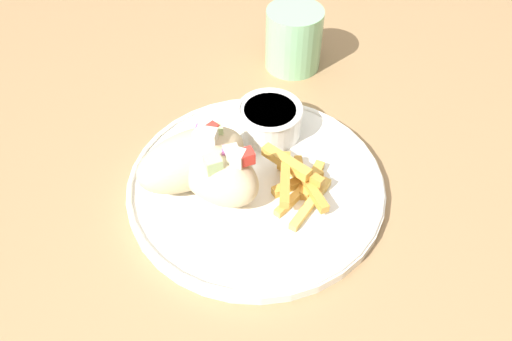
{
  "coord_description": "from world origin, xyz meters",
  "views": [
    {
      "loc": [
        -0.02,
        -0.42,
        1.2
      ],
      "look_at": [
        -0.01,
        -0.03,
        0.76
      ],
      "focal_mm": 35.0,
      "sensor_mm": 36.0,
      "label": 1
    }
  ],
  "objects_px": {
    "pita_sandwich_near": "(218,173)",
    "water_glass": "(294,41)",
    "sauce_ramekin": "(270,119)",
    "pita_sandwich_far": "(192,159)",
    "plate": "(256,184)",
    "fries_pile": "(300,181)"
  },
  "relations": [
    {
      "from": "fries_pile",
      "to": "sauce_ramekin",
      "type": "relative_size",
      "value": 1.29
    },
    {
      "from": "pita_sandwich_far",
      "to": "fries_pile",
      "type": "height_order",
      "value": "pita_sandwich_far"
    },
    {
      "from": "pita_sandwich_far",
      "to": "water_glass",
      "type": "distance_m",
      "value": 0.28
    },
    {
      "from": "pita_sandwich_near",
      "to": "pita_sandwich_far",
      "type": "distance_m",
      "value": 0.04
    },
    {
      "from": "sauce_ramekin",
      "to": "pita_sandwich_near",
      "type": "bearing_deg",
      "value": -122.38
    },
    {
      "from": "pita_sandwich_far",
      "to": "fries_pile",
      "type": "xyz_separation_m",
      "value": [
        0.13,
        -0.02,
        -0.02
      ]
    },
    {
      "from": "pita_sandwich_near",
      "to": "water_glass",
      "type": "height_order",
      "value": "water_glass"
    },
    {
      "from": "plate",
      "to": "fries_pile",
      "type": "xyz_separation_m",
      "value": [
        0.05,
        -0.01,
        0.02
      ]
    },
    {
      "from": "sauce_ramekin",
      "to": "water_glass",
      "type": "bearing_deg",
      "value": 75.15
    },
    {
      "from": "fries_pile",
      "to": "plate",
      "type": "bearing_deg",
      "value": 166.42
    },
    {
      "from": "plate",
      "to": "sauce_ramekin",
      "type": "distance_m",
      "value": 0.09
    },
    {
      "from": "pita_sandwich_near",
      "to": "water_glass",
      "type": "xyz_separation_m",
      "value": [
        0.11,
        0.27,
        -0.0
      ]
    },
    {
      "from": "pita_sandwich_near",
      "to": "water_glass",
      "type": "distance_m",
      "value": 0.29
    },
    {
      "from": "pita_sandwich_far",
      "to": "fries_pile",
      "type": "relative_size",
      "value": 1.39
    },
    {
      "from": "plate",
      "to": "pita_sandwich_near",
      "type": "relative_size",
      "value": 2.48
    },
    {
      "from": "plate",
      "to": "pita_sandwich_near",
      "type": "xyz_separation_m",
      "value": [
        -0.04,
        -0.01,
        0.04
      ]
    },
    {
      "from": "fries_pile",
      "to": "sauce_ramekin",
      "type": "bearing_deg",
      "value": 106.97
    },
    {
      "from": "pita_sandwich_near",
      "to": "sauce_ramekin",
      "type": "xyz_separation_m",
      "value": [
        0.06,
        0.1,
        -0.01
      ]
    },
    {
      "from": "water_glass",
      "to": "plate",
      "type": "bearing_deg",
      "value": -104.37
    },
    {
      "from": "sauce_ramekin",
      "to": "pita_sandwich_far",
      "type": "bearing_deg",
      "value": -141.11
    },
    {
      "from": "pita_sandwich_near",
      "to": "fries_pile",
      "type": "height_order",
      "value": "pita_sandwich_near"
    },
    {
      "from": "plate",
      "to": "water_glass",
      "type": "xyz_separation_m",
      "value": [
        0.07,
        0.26,
        0.03
      ]
    }
  ]
}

